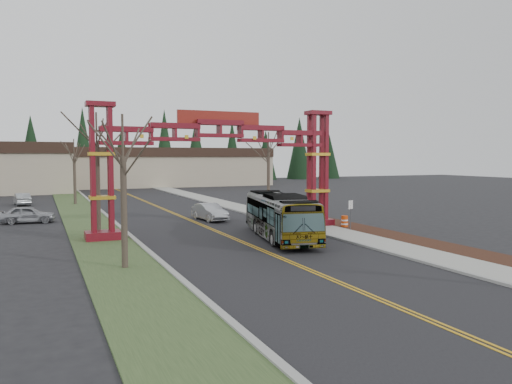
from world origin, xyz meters
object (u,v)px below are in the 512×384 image
gateway_arch (219,149)px  retail_building_east (162,167)px  street_sign (351,209)px  barrel_south (345,222)px  barrel_north (302,214)px  bare_tree_median_mid (97,145)px  parked_car_far_a (22,199)px  transit_bus (280,216)px  bare_tree_right_far (268,153)px  parked_car_near_a (28,214)px  bare_tree_median_near (123,157)px  bare_tree_median_far (74,158)px  silver_sedan (210,212)px  barrel_mid (319,219)px

gateway_arch → retail_building_east: size_ratio=0.48×
street_sign → barrel_south: 2.05m
retail_building_east → street_sign: 65.20m
barrel_north → bare_tree_median_mid: bearing=-172.7°
parked_car_far_a → barrel_north: (22.79, -23.24, -0.23)m
transit_bus → bare_tree_right_far: (7.20, 17.25, 4.27)m
parked_car_near_a → street_sign: 25.89m
retail_building_east → barrel_north: bearing=-90.7°
bare_tree_right_far → street_sign: size_ratio=3.51×
transit_bus → bare_tree_median_near: bare_tree_median_near is taller
gateway_arch → bare_tree_median_far: size_ratio=2.45×
bare_tree_median_mid → bare_tree_median_far: size_ratio=1.14×
transit_bus → barrel_south: (6.64, 2.39, -1.03)m
bare_tree_median_mid → street_sign: bare_tree_median_mid is taller
retail_building_east → bare_tree_right_far: 48.76m
bare_tree_median_mid → barrel_north: size_ratio=9.19×
retail_building_east → bare_tree_median_far: bare_tree_median_far is taller
street_sign → barrel_north: size_ratio=2.46×
transit_bus → bare_tree_median_mid: (-10.80, 6.52, 4.68)m
bare_tree_median_near → bare_tree_right_far: bare_tree_right_far is taller
retail_building_east → silver_sedan: (-8.49, -55.11, -2.78)m
retail_building_east → barrel_north: (-0.71, -57.22, -3.05)m
transit_bus → bare_tree_right_far: 19.17m
bare_tree_median_mid → barrel_south: (17.44, -4.13, -5.71)m
bare_tree_median_near → street_sign: size_ratio=3.28×
bare_tree_median_mid → bare_tree_right_far: (18.00, 10.73, -0.41)m
parked_car_near_a → barrel_mid: size_ratio=4.48×
transit_bus → bare_tree_median_mid: bearing=160.8°
silver_sedan → bare_tree_median_mid: 11.79m
bare_tree_median_near → street_sign: bearing=18.8°
barrel_south → barrel_north: 6.35m
parked_car_near_a → street_sign: street_sign is taller
silver_sedan → parked_car_near_a: 14.79m
parked_car_far_a → barrel_south: parked_car_far_a is taller
transit_bus → parked_car_far_a: (-16.30, 31.98, -0.82)m
silver_sedan → parked_car_far_a: (-15.02, 21.13, -0.04)m
retail_building_east → transit_bus: (-7.20, -65.95, -2.00)m
transit_bus → bare_tree_right_far: bare_tree_right_far is taller
bare_tree_right_far → barrel_south: size_ratio=8.31×
silver_sedan → bare_tree_right_far: bearing=29.6°
bare_tree_right_far → retail_building_east: bearing=90.0°
silver_sedan → parked_car_near_a: (-14.13, 4.35, -0.01)m
silver_sedan → street_sign: 12.49m
transit_bus → barrel_north: transit_bus is taller
street_sign → retail_building_east: bearing=89.0°
barrel_mid → barrel_north: size_ratio=1.02×
barrel_mid → bare_tree_right_far: bearing=83.7°
parked_car_far_a → bare_tree_median_far: (5.50, -1.50, 4.62)m
retail_building_east → street_sign: bearing=-91.0°
bare_tree_median_near → barrel_south: bare_tree_median_near is taller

